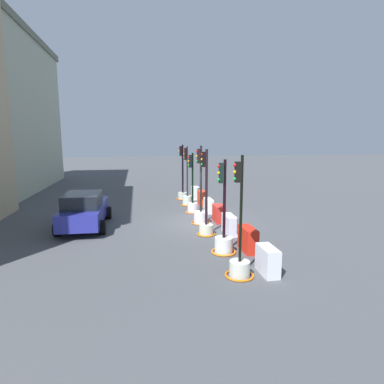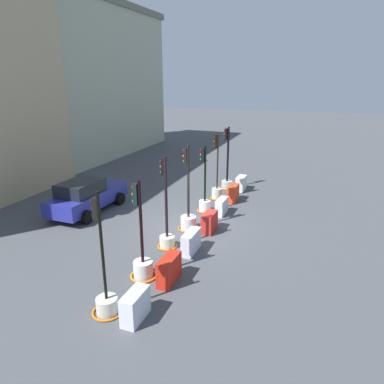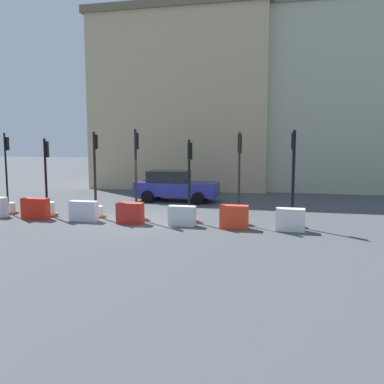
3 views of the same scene
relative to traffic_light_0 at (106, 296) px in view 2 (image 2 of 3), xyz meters
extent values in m
plane|color=#46494D|center=(6.33, -0.11, -0.53)|extent=(120.00, 120.00, 0.00)
cylinder|color=beige|center=(0.00, -0.01, -0.29)|extent=(0.62, 0.62, 0.47)
cylinder|color=black|center=(0.00, -0.01, 1.53)|extent=(0.08, 0.08, 3.16)
cube|color=black|center=(0.02, 0.10, 2.62)|extent=(0.18, 0.17, 0.59)
sphere|color=red|center=(0.04, 0.19, 2.82)|extent=(0.10, 0.10, 0.10)
sphere|color=orange|center=(0.04, 0.19, 2.62)|extent=(0.10, 0.10, 0.10)
sphere|color=green|center=(0.04, 0.19, 2.43)|extent=(0.10, 0.10, 0.10)
torus|color=orange|center=(0.00, -0.01, -0.49)|extent=(0.88, 0.88, 0.06)
cylinder|color=silver|center=(2.03, -0.07, -0.24)|extent=(0.65, 0.65, 0.58)
cylinder|color=black|center=(2.03, -0.07, 1.45)|extent=(0.10, 0.10, 2.81)
cube|color=black|center=(2.03, 0.05, 2.38)|extent=(0.18, 0.15, 0.71)
sphere|color=red|center=(2.03, 0.15, 2.62)|extent=(0.11, 0.11, 0.11)
sphere|color=orange|center=(2.03, 0.15, 2.38)|extent=(0.11, 0.11, 0.11)
sphere|color=green|center=(2.03, 0.15, 2.15)|extent=(0.11, 0.11, 0.11)
torus|color=orange|center=(2.03, -0.07, -0.49)|extent=(0.91, 0.91, 0.08)
cylinder|color=beige|center=(4.30, 0.09, -0.30)|extent=(0.60, 0.60, 0.46)
cylinder|color=black|center=(4.30, 0.09, 1.53)|extent=(0.11, 0.11, 3.20)
cube|color=black|center=(4.33, 0.20, 2.71)|extent=(0.17, 0.16, 0.62)
sphere|color=red|center=(4.35, 0.28, 2.92)|extent=(0.09, 0.09, 0.09)
sphere|color=orange|center=(4.35, 0.28, 2.71)|extent=(0.09, 0.09, 0.09)
sphere|color=green|center=(4.35, 0.28, 2.50)|extent=(0.09, 0.09, 0.09)
torus|color=orange|center=(4.30, 0.09, -0.50)|extent=(0.78, 0.78, 0.06)
cylinder|color=silver|center=(6.24, -0.07, -0.24)|extent=(0.68, 0.68, 0.58)
cylinder|color=black|center=(6.24, -0.07, 1.64)|extent=(0.11, 0.11, 3.19)
cube|color=black|center=(6.24, 0.05, 2.74)|extent=(0.16, 0.14, 0.68)
sphere|color=red|center=(6.25, 0.13, 2.97)|extent=(0.10, 0.10, 0.10)
sphere|color=orange|center=(6.25, 0.13, 2.74)|extent=(0.10, 0.10, 0.10)
sphere|color=green|center=(6.25, 0.13, 2.52)|extent=(0.10, 0.10, 0.10)
torus|color=orange|center=(6.24, -0.07, -0.50)|extent=(0.92, 0.92, 0.05)
cylinder|color=silver|center=(8.52, -0.06, -0.25)|extent=(0.57, 0.57, 0.55)
cylinder|color=black|center=(8.52, -0.06, 1.41)|extent=(0.10, 0.10, 2.77)
cube|color=black|center=(8.52, 0.07, 2.34)|extent=(0.19, 0.16, 0.68)
sphere|color=red|center=(8.53, 0.16, 2.57)|extent=(0.11, 0.11, 0.11)
sphere|color=orange|center=(8.53, 0.16, 2.34)|extent=(0.11, 0.11, 0.11)
sphere|color=green|center=(8.53, 0.16, 2.11)|extent=(0.11, 0.11, 0.11)
torus|color=orange|center=(8.52, -0.06, -0.49)|extent=(0.78, 0.78, 0.07)
cylinder|color=beige|center=(10.54, -0.07, -0.23)|extent=(0.57, 0.57, 0.60)
cylinder|color=black|center=(10.54, -0.07, 1.58)|extent=(0.08, 0.08, 3.02)
cube|color=black|center=(10.54, 0.04, 2.65)|extent=(0.15, 0.15, 0.72)
sphere|color=red|center=(10.53, 0.12, 2.89)|extent=(0.09, 0.09, 0.09)
sphere|color=orange|center=(10.53, 0.12, 2.65)|extent=(0.09, 0.09, 0.09)
sphere|color=green|center=(10.53, 0.12, 2.41)|extent=(0.09, 0.09, 0.09)
torus|color=orange|center=(10.54, -0.07, -0.49)|extent=(0.77, 0.77, 0.08)
cylinder|color=#ADB8AC|center=(12.61, -0.09, -0.29)|extent=(0.65, 0.65, 0.47)
cylinder|color=black|center=(12.61, -0.09, 1.55)|extent=(0.12, 0.12, 3.22)
cube|color=black|center=(12.58, 0.05, 2.74)|extent=(0.17, 0.18, 0.64)
sphere|color=red|center=(12.57, 0.14, 2.95)|extent=(0.10, 0.10, 0.10)
sphere|color=orange|center=(12.57, 0.14, 2.74)|extent=(0.10, 0.10, 0.10)
sphere|color=green|center=(12.57, 0.14, 2.53)|extent=(0.10, 0.10, 0.10)
torus|color=orange|center=(12.61, -0.09, -0.49)|extent=(0.90, 0.90, 0.07)
cube|color=silver|center=(0.03, -0.91, -0.10)|extent=(1.00, 0.44, 0.85)
cube|color=red|center=(2.07, -1.00, -0.08)|extent=(1.14, 0.43, 0.89)
cube|color=silver|center=(4.26, -0.94, -0.11)|extent=(1.16, 0.41, 0.83)
cube|color=red|center=(6.32, -1.00, -0.11)|extent=(1.04, 0.46, 0.84)
cube|color=silver|center=(8.45, -0.94, -0.14)|extent=(1.06, 0.38, 0.78)
cube|color=#E94021|center=(10.48, -1.00, -0.09)|extent=(1.06, 0.43, 0.88)
cube|color=white|center=(12.53, -0.96, -0.11)|extent=(1.04, 0.47, 0.83)
cube|color=navy|center=(6.53, 5.40, 0.16)|extent=(4.49, 1.78, 0.74)
cube|color=black|center=(6.06, 5.40, 0.83)|extent=(2.15, 1.54, 0.61)
cylinder|color=black|center=(7.92, 6.30, -0.21)|extent=(0.64, 0.29, 0.63)
cylinder|color=black|center=(7.90, 4.46, -0.21)|extent=(0.64, 0.29, 0.63)
cylinder|color=black|center=(5.15, 6.33, -0.21)|extent=(0.64, 0.29, 0.63)
cylinder|color=black|center=(5.13, 4.49, -0.21)|extent=(0.64, 0.29, 0.63)
cube|color=#ABB095|center=(18.47, 13.89, 5.27)|extent=(15.94, 6.79, 11.59)
cube|color=slate|center=(18.47, 13.89, 11.32)|extent=(16.58, 7.07, 0.52)
camera|label=1|loc=(-8.76, 2.94, 3.57)|focal=30.10mm
camera|label=2|loc=(-7.03, -5.22, 5.85)|focal=32.77mm
camera|label=3|loc=(12.40, -16.23, 2.74)|focal=38.63mm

